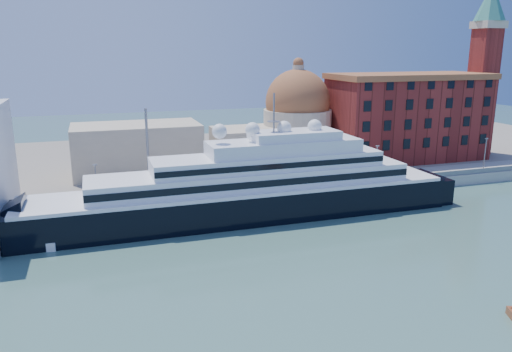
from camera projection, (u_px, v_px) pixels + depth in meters
name	position (u px, v px, depth m)	size (l,w,h in m)	color
ground	(310.00, 262.00, 75.67)	(400.00, 400.00, 0.00)	#325753
quay	(245.00, 195.00, 106.67)	(180.00, 10.00, 2.50)	gray
land	(204.00, 158.00, 144.48)	(260.00, 72.00, 2.00)	slate
quay_fence	(251.00, 192.00, 102.07)	(180.00, 0.10, 1.20)	slate
superyacht	(229.00, 195.00, 93.74)	(92.29, 12.80, 27.58)	black
service_barge	(20.00, 244.00, 80.58)	(12.91, 6.24, 2.79)	white
warehouse	(407.00, 116.00, 135.94)	(43.00, 19.00, 23.25)	maroon
campanile	(485.00, 59.00, 139.55)	(8.40, 8.40, 47.00)	maroon
church	(241.00, 132.00, 128.07)	(66.00, 18.00, 25.50)	beige
lamp_posts	(186.00, 161.00, 99.12)	(120.80, 2.40, 18.00)	slate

